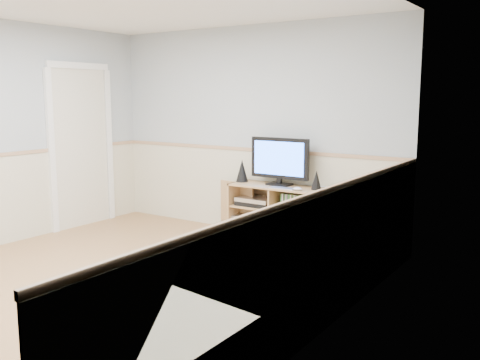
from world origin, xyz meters
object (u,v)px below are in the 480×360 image
(media_cabinet, at_px, (279,212))
(monitor, at_px, (280,160))
(keyboard, at_px, (282,188))
(game_consoles, at_px, (298,239))

(media_cabinet, relative_size, monitor, 2.38)
(media_cabinet, bearing_deg, keyboard, -53.11)
(media_cabinet, distance_m, game_consoles, 0.39)
(monitor, bearing_deg, keyboard, -52.61)
(monitor, xyz_separation_m, game_consoles, (0.29, -0.06, -0.88))
(monitor, height_order, keyboard, monitor)
(monitor, relative_size, game_consoles, 1.61)
(game_consoles, bearing_deg, media_cabinet, 167.41)
(media_cabinet, height_order, game_consoles, media_cabinet)
(keyboard, bearing_deg, media_cabinet, 122.23)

